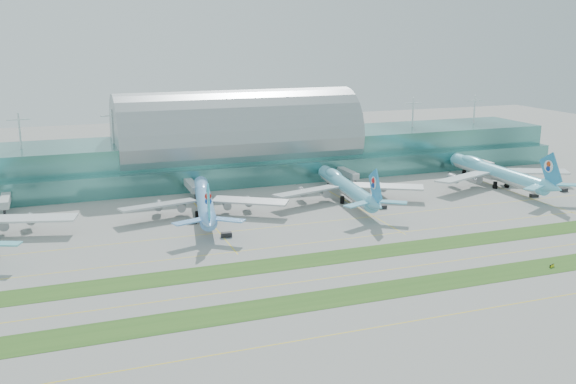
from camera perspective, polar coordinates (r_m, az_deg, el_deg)
name	(u,v)px	position (r m, az deg, el deg)	size (l,w,h in m)	color
ground	(346,258)	(208.25, 5.18, -5.86)	(700.00, 700.00, 0.00)	gray
terminal	(238,148)	(322.09, -4.48, 3.90)	(340.00, 69.10, 36.00)	#3D7A75
grass_strip_near	(388,290)	(185.03, 8.88, -8.58)	(420.00, 12.00, 0.08)	#2D591E
grass_strip_far	(343,256)	(209.94, 4.95, -5.68)	(420.00, 12.00, 0.08)	#2D591E
taxiline_a	(426,319)	(169.35, 12.17, -10.97)	(420.00, 0.35, 0.01)	yellow
taxiline_b	(366,273)	(196.49, 6.92, -7.15)	(420.00, 0.35, 0.01)	yellow
taxiline_c	(324,241)	(223.75, 3.24, -4.40)	(420.00, 0.35, 0.01)	yellow
taxiline_d	(301,224)	(243.16, 1.20, -2.86)	(420.00, 0.35, 0.01)	yellow
airliner_b	(204,200)	(255.01, -7.45, -0.68)	(65.49, 75.13, 20.75)	#6DABF0
airliner_c	(346,186)	(276.33, 5.17, 0.55)	(67.10, 76.57, 21.07)	#60B7D3
airliner_d	(496,171)	(317.24, 17.98, 1.75)	(71.88, 81.48, 22.45)	#68CCE6
gse_c	(226,235)	(228.81, -5.50, -3.80)	(3.87, 1.93, 1.68)	black
gse_d	(192,222)	(246.09, -8.49, -2.67)	(3.45, 1.72, 1.22)	black
gse_e	(372,209)	(263.83, 7.46, -1.47)	(2.76, 1.62, 1.34)	#D5CF0C
gse_f	(383,207)	(266.69, 8.40, -1.32)	(3.26, 1.78, 1.50)	black
gse_g	(534,195)	(302.31, 21.03, -0.29)	(3.72, 1.85, 1.54)	black
gse_h	(564,190)	(317.72, 23.33, 0.16)	(3.28, 1.93, 1.61)	black
taxiway_sign_east	(552,266)	(215.38, 22.41, -6.09)	(2.28, 1.01, 0.99)	black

